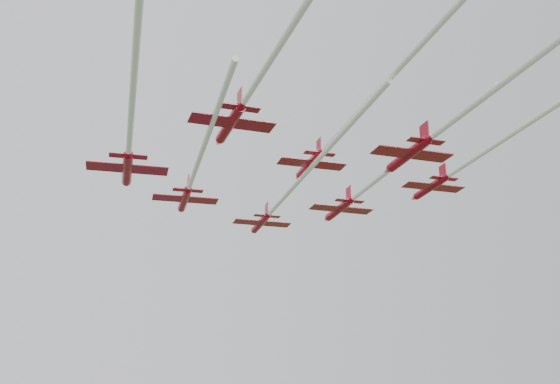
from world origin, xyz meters
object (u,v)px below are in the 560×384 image
object	(u,v)px
jet_row2_left	(193,176)
jet_row4_right	(461,115)
jet_row3_left	(131,122)
jet_lead	(284,198)
jet_row3_right	(484,153)
jet_row4_left	(281,43)
jet_row2_right	(366,188)
jet_row3_mid	(352,119)

from	to	relation	value
jet_row2_left	jet_row4_right	size ratio (longest dim) A/B	0.93
jet_row2_left	jet_row3_left	bearing A→B (deg)	-113.12
jet_lead	jet_row2_left	world-z (taller)	jet_lead
jet_row3_left	jet_row3_right	bearing A→B (deg)	7.87
jet_row4_left	jet_row3_right	bearing A→B (deg)	29.03
jet_row3_right	jet_row4_right	size ratio (longest dim) A/B	1.08
jet_lead	jet_row2_right	distance (m)	11.71
jet_row2_right	jet_row3_right	world-z (taller)	jet_row2_right
jet_row2_right	jet_row4_left	world-z (taller)	jet_row2_right
jet_lead	jet_row2_right	xyz separation A→B (m)	(9.93, -6.19, 0.44)
jet_row3_mid	jet_row2_left	bearing A→B (deg)	126.74
jet_row3_left	jet_row4_right	xyz separation A→B (m)	(30.60, -10.57, 0.46)
jet_row3_left	jet_row4_right	world-z (taller)	jet_row4_right
jet_row4_right	jet_row3_right	bearing A→B (deg)	49.12
jet_row2_left	jet_row3_mid	world-z (taller)	jet_row3_mid
jet_row2_right	jet_row3_mid	bearing A→B (deg)	-116.96
jet_row2_right	jet_row4_right	distance (m)	29.99
jet_row3_right	jet_row4_right	distance (m)	17.02
jet_row3_mid	jet_row4_left	bearing A→B (deg)	-129.42
jet_lead	jet_row3_mid	distance (m)	25.83
jet_row2_left	jet_row3_left	world-z (taller)	jet_row2_left
jet_row3_left	jet_row3_right	size ratio (longest dim) A/B	1.06
jet_row2_right	jet_row4_left	distance (m)	41.78
jet_row3_mid	jet_row4_right	xyz separation A→B (m)	(7.04, -10.05, -2.99)
jet_row2_left	jet_row4_right	world-z (taller)	jet_row2_left
jet_row2_right	jet_row4_left	xyz separation A→B (m)	(-23.60, -34.47, -0.89)
jet_row3_mid	jet_row4_left	distance (m)	19.79
jet_row4_right	jet_row4_left	bearing A→B (deg)	-165.96
jet_row2_left	jet_row2_right	distance (m)	24.24
jet_lead	jet_row3_left	world-z (taller)	jet_lead
jet_row3_mid	jet_row4_right	size ratio (longest dim) A/B	1.16
jet_row2_left	jet_row3_mid	bearing A→B (deg)	-50.59
jet_row2_right	jet_row4_right	world-z (taller)	jet_row2_right
jet_row3_left	jet_lead	bearing A→B (deg)	51.25
jet_row2_left	jet_row4_left	world-z (taller)	jet_row4_left
jet_lead	jet_row2_right	bearing A→B (deg)	-29.41
jet_row3_right	jet_row4_left	bearing A→B (deg)	-149.30
jet_row3_mid	jet_row3_right	bearing A→B (deg)	9.92
jet_row2_right	jet_row3_right	distance (m)	18.65
jet_lead	jet_row4_left	bearing A→B (deg)	-106.07
jet_row3_left	jet_row3_right	xyz separation A→B (m)	(41.77, 2.07, 2.72)
jet_row3_mid	jet_row4_left	world-z (taller)	jet_row3_mid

